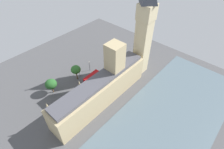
{
  "coord_description": "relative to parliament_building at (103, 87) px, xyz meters",
  "views": [
    {
      "loc": [
        -44.53,
        39.44,
        69.7
      ],
      "look_at": [
        1.0,
        -11.35,
        8.05
      ],
      "focal_mm": 28.0,
      "sensor_mm": 36.0,
      "label": 1
    }
  ],
  "objects": [
    {
      "name": "ground_plane",
      "position": [
        1.99,
        1.48,
        -8.37
      ],
      "size": [
        135.46,
        135.46,
        0.0
      ],
      "primitive_type": "plane",
      "color": "#4C4C4F"
    },
    {
      "name": "pedestrian_near_tower",
      "position": [
        8.43,
        9.28,
        -7.68
      ],
      "size": [
        0.59,
        0.49,
        1.53
      ],
      "rotation": [
        0.0,
        0.0,
        4.88
      ],
      "color": "gray",
      "rests_on": "ground"
    },
    {
      "name": "double_decker_bus_corner",
      "position": [
        13.87,
        -4.67,
        -5.73
      ],
      "size": [
        3.14,
        10.63,
        4.75
      ],
      "rotation": [
        0.0,
        0.0,
        0.06
      ],
      "color": "#B20C0F",
      "rests_on": "ground"
    },
    {
      "name": "plane_tree_midblock",
      "position": [
        21.47,
        -0.39,
        -1.45
      ],
      "size": [
        5.46,
        5.46,
        9.29
      ],
      "color": "brown",
      "rests_on": "ground"
    },
    {
      "name": "pedestrian_leading",
      "position": [
        7.6,
        14.63,
        -7.62
      ],
      "size": [
        0.68,
        0.6,
        1.67
      ],
      "rotation": [
        0.0,
        0.0,
        5.07
      ],
      "color": "navy",
      "rests_on": "ground"
    },
    {
      "name": "plane_tree_under_trees",
      "position": [
        22.96,
        14.88,
        -2.37
      ],
      "size": [
        6.01,
        6.01,
        8.58
      ],
      "color": "brown",
      "rests_on": "ground"
    },
    {
      "name": "street_lamp_far_end",
      "position": [
        21.61,
        -10.35,
        -3.67
      ],
      "size": [
        0.56,
        0.56,
        6.8
      ],
      "color": "black",
      "rests_on": "ground"
    },
    {
      "name": "clock_tower",
      "position": [
        -0.38,
        -30.96,
        19.1
      ],
      "size": [
        7.88,
        7.88,
        53.15
      ],
      "color": "#CCBA8E",
      "rests_on": "ground"
    },
    {
      "name": "car_blue_trailing",
      "position": [
        14.6,
        -13.7,
        -7.48
      ],
      "size": [
        2.09,
        4.31,
        1.74
      ],
      "rotation": [
        0.0,
        0.0,
        0.04
      ],
      "color": "navy",
      "rests_on": "ground"
    },
    {
      "name": "river_thames",
      "position": [
        -30.91,
        1.48,
        -8.24
      ],
      "size": [
        39.66,
        121.91,
        0.25
      ],
      "primitive_type": "cube",
      "color": "slate",
      "rests_on": "ground"
    },
    {
      "name": "street_lamp_opposite_hall",
      "position": [
        21.67,
        -2.54,
        -4.09
      ],
      "size": [
        0.56,
        0.56,
        6.1
      ],
      "color": "black",
      "rests_on": "ground"
    },
    {
      "name": "parliament_building",
      "position": [
        0.0,
        0.0,
        0.0
      ],
      "size": [
        10.94,
        55.05,
        28.6
      ],
      "color": "tan",
      "rests_on": "ground"
    },
    {
      "name": "pedestrian_by_river_gate",
      "position": [
        7.8,
        16.74,
        -7.63
      ],
      "size": [
        0.58,
        0.47,
        1.65
      ],
      "rotation": [
        0.0,
        0.0,
        1.56
      ],
      "color": "gray",
      "rests_on": "ground"
    },
    {
      "name": "car_black_kerbside",
      "position": [
        14.65,
        11.76,
        -7.48
      ],
      "size": [
        2.0,
        4.3,
        1.74
      ],
      "rotation": [
        0.0,
        0.0,
        3.19
      ],
      "color": "black",
      "rests_on": "ground"
    }
  ]
}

